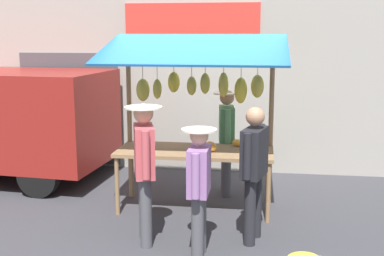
{
  "coord_description": "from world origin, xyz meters",
  "views": [
    {
      "loc": [
        -0.94,
        6.76,
        2.5
      ],
      "look_at": [
        0.0,
        0.3,
        1.25
      ],
      "focal_mm": 46.23,
      "sensor_mm": 36.0,
      "label": 1
    }
  ],
  "objects_px": {
    "market_stall": "(197,101)",
    "vendor_with_sunhat": "(227,133)",
    "shopper_with_shopping_bag": "(254,165)",
    "shopper_with_ponytail": "(199,182)",
    "shopper_in_striped_shirt": "(144,161)"
  },
  "relations": [
    {
      "from": "shopper_in_striped_shirt",
      "to": "shopper_with_ponytail",
      "type": "xyz_separation_m",
      "value": [
        -0.69,
        0.29,
        -0.14
      ]
    },
    {
      "from": "vendor_with_sunhat",
      "to": "shopper_in_striped_shirt",
      "type": "xyz_separation_m",
      "value": [
        0.82,
        2.0,
        0.04
      ]
    },
    {
      "from": "shopper_with_shopping_bag",
      "to": "shopper_with_ponytail",
      "type": "bearing_deg",
      "value": 146.12
    },
    {
      "from": "market_stall",
      "to": "shopper_with_shopping_bag",
      "type": "bearing_deg",
      "value": 127.59
    },
    {
      "from": "vendor_with_sunhat",
      "to": "shopper_with_ponytail",
      "type": "relative_size",
      "value": 1.09
    },
    {
      "from": "market_stall",
      "to": "shopper_with_ponytail",
      "type": "xyz_separation_m",
      "value": [
        -0.24,
        1.62,
        -0.7
      ]
    },
    {
      "from": "shopper_with_shopping_bag",
      "to": "vendor_with_sunhat",
      "type": "bearing_deg",
      "value": 28.93
    },
    {
      "from": "market_stall",
      "to": "vendor_with_sunhat",
      "type": "relative_size",
      "value": 1.51
    },
    {
      "from": "vendor_with_sunhat",
      "to": "shopper_with_ponytail",
      "type": "height_order",
      "value": "vendor_with_sunhat"
    },
    {
      "from": "shopper_in_striped_shirt",
      "to": "shopper_with_shopping_bag",
      "type": "height_order",
      "value": "shopper_in_striped_shirt"
    },
    {
      "from": "shopper_in_striped_shirt",
      "to": "shopper_with_ponytail",
      "type": "height_order",
      "value": "shopper_in_striped_shirt"
    },
    {
      "from": "shopper_in_striped_shirt",
      "to": "shopper_with_shopping_bag",
      "type": "xyz_separation_m",
      "value": [
        -1.28,
        -0.24,
        -0.06
      ]
    },
    {
      "from": "shopper_with_shopping_bag",
      "to": "shopper_with_ponytail",
      "type": "xyz_separation_m",
      "value": [
        0.59,
        0.53,
        -0.08
      ]
    },
    {
      "from": "shopper_with_shopping_bag",
      "to": "market_stall",
      "type": "bearing_deg",
      "value": 51.77
    },
    {
      "from": "market_stall",
      "to": "vendor_with_sunhat",
      "type": "xyz_separation_m",
      "value": [
        -0.37,
        -0.68,
        -0.6
      ]
    }
  ]
}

